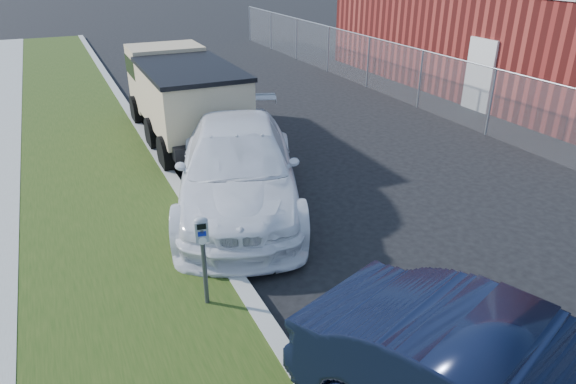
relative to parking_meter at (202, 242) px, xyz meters
name	(u,v)px	position (x,y,z in m)	size (l,w,h in m)	color
ground	(389,254)	(3.18, 0.14, -1.11)	(120.00, 120.00, 0.00)	black
streetside	(22,268)	(-2.39, 2.14, -1.04)	(6.12, 50.00, 0.15)	gray
chainlink_fence	(421,68)	(9.18, 7.14, 0.16)	(0.06, 30.06, 30.00)	slate
brick_building	(539,25)	(15.18, 8.14, 1.02)	(9.20, 14.20, 4.17)	maroon
parking_meter	(202,242)	(0.00, 0.00, 0.00)	(0.20, 0.15, 1.35)	#3F4247
white_wagon	(237,166)	(1.56, 3.03, -0.30)	(2.25, 5.54, 1.61)	white
dump_truck	(182,92)	(1.63, 7.45, 0.12)	(2.25, 5.57, 2.17)	black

